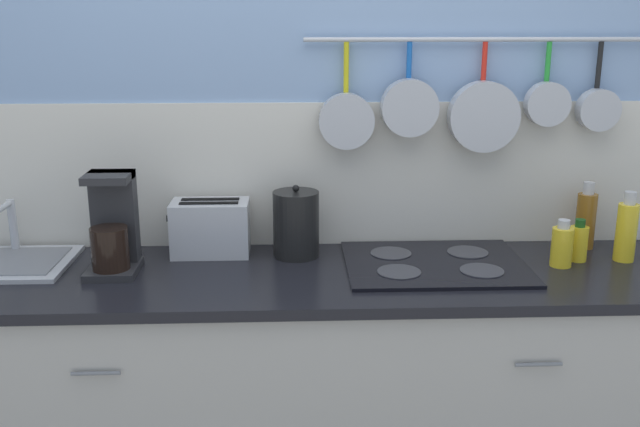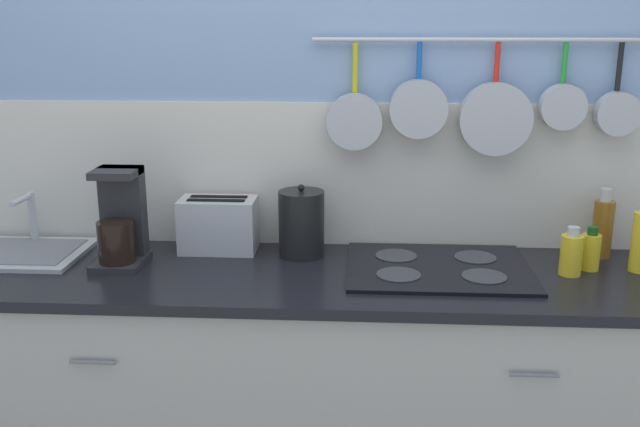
# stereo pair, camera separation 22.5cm
# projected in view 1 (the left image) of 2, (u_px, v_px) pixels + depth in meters

# --- Properties ---
(wall_back) EXTENTS (7.20, 0.15, 2.60)m
(wall_back) POSITION_uv_depth(u_px,v_px,m) (314.00, 138.00, 2.54)
(wall_back) COLOR #84A3CC
(wall_back) RESTS_ON ground_plane
(cabinet_base) EXTENTS (2.58, 0.59, 0.85)m
(cabinet_base) POSITION_uv_depth(u_px,v_px,m) (316.00, 400.00, 2.43)
(cabinet_base) COLOR #B7B2A8
(cabinet_base) RESTS_ON ground_plane
(countertop) EXTENTS (2.62, 0.61, 0.03)m
(countertop) POSITION_uv_depth(u_px,v_px,m) (316.00, 278.00, 2.31)
(countertop) COLOR black
(countertop) RESTS_ON cabinet_base
(sink_basin) EXTENTS (0.45, 0.35, 0.19)m
(sink_basin) POSITION_uv_depth(u_px,v_px,m) (2.00, 261.00, 2.37)
(sink_basin) COLOR #B7BABF
(sink_basin) RESTS_ON countertop
(coffee_maker) EXTENTS (0.16, 0.19, 0.32)m
(coffee_maker) POSITION_uv_depth(u_px,v_px,m) (113.00, 231.00, 2.29)
(coffee_maker) COLOR #262628
(coffee_maker) RESTS_ON countertop
(toaster) EXTENTS (0.28, 0.15, 0.19)m
(toaster) POSITION_uv_depth(u_px,v_px,m) (211.00, 228.00, 2.47)
(toaster) COLOR #B7BABF
(toaster) RESTS_ON countertop
(kettle) EXTENTS (0.16, 0.16, 0.25)m
(kettle) POSITION_uv_depth(u_px,v_px,m) (296.00, 224.00, 2.44)
(kettle) COLOR black
(kettle) RESTS_ON countertop
(cooktop) EXTENTS (0.60, 0.47, 0.01)m
(cooktop) POSITION_uv_depth(u_px,v_px,m) (435.00, 263.00, 2.37)
(cooktop) COLOR black
(cooktop) RESTS_ON countertop
(bottle_sesame_oil) EXTENTS (0.07, 0.07, 0.16)m
(bottle_sesame_oil) POSITION_uv_depth(u_px,v_px,m) (562.00, 246.00, 2.35)
(bottle_sesame_oil) COLOR yellow
(bottle_sesame_oil) RESTS_ON countertop
(bottle_cooking_wine) EXTENTS (0.06, 0.06, 0.14)m
(bottle_cooking_wine) POSITION_uv_depth(u_px,v_px,m) (578.00, 242.00, 2.41)
(bottle_cooking_wine) COLOR yellow
(bottle_cooking_wine) RESTS_ON countertop
(bottle_olive_oil) EXTENTS (0.07, 0.07, 0.24)m
(bottle_olive_oil) POSITION_uv_depth(u_px,v_px,m) (586.00, 219.00, 2.53)
(bottle_olive_oil) COLOR #8C5919
(bottle_olive_oil) RESTS_ON countertop
(bottle_vinegar) EXTENTS (0.07, 0.07, 0.24)m
(bottle_vinegar) POSITION_uv_depth(u_px,v_px,m) (626.00, 230.00, 2.40)
(bottle_vinegar) COLOR yellow
(bottle_vinegar) RESTS_ON countertop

